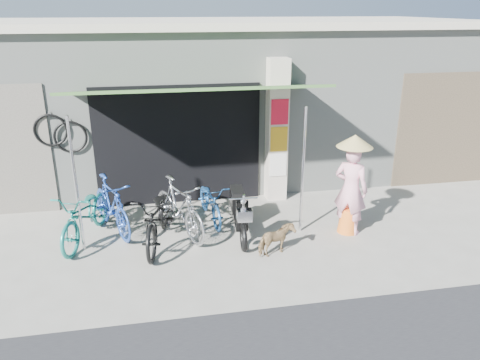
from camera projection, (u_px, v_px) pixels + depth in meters
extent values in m
plane|color=gray|center=(262.00, 254.00, 7.94)|extent=(80.00, 80.00, 0.00)
cube|color=#949992|center=(218.00, 98.00, 12.03)|extent=(12.00, 5.00, 3.50)
cube|color=beige|center=(217.00, 23.00, 11.39)|extent=(12.30, 5.30, 0.16)
cube|color=black|center=(179.00, 146.00, 9.67)|extent=(3.40, 0.06, 2.50)
cube|color=black|center=(180.00, 177.00, 9.93)|extent=(3.06, 0.04, 1.10)
torus|color=black|center=(71.00, 137.00, 9.17)|extent=(0.65, 0.05, 0.65)
cylinder|color=silver|center=(69.00, 121.00, 9.08)|extent=(0.02, 0.02, 0.12)
torus|color=black|center=(51.00, 130.00, 9.06)|extent=(0.65, 0.05, 0.65)
cylinder|color=silver|center=(49.00, 114.00, 8.97)|extent=(0.02, 0.02, 0.12)
cube|color=beige|center=(276.00, 131.00, 9.82)|extent=(0.42, 0.42, 3.00)
cube|color=red|center=(280.00, 112.00, 9.46)|extent=(0.36, 0.02, 0.52)
cube|color=gold|center=(279.00, 139.00, 9.66)|extent=(0.36, 0.02, 0.52)
cube|color=silver|center=(278.00, 165.00, 9.85)|extent=(0.36, 0.02, 0.50)
cube|color=#355B29|center=(195.00, 90.00, 8.42)|extent=(4.60, 1.88, 0.35)
cylinder|color=silver|center=(76.00, 186.00, 7.70)|extent=(0.05, 0.05, 2.36)
cylinder|color=silver|center=(303.00, 171.00, 8.37)|extent=(0.05, 0.05, 2.36)
cube|color=brown|center=(450.00, 130.00, 10.73)|extent=(2.60, 0.06, 2.60)
imported|color=#1B796E|center=(86.00, 215.00, 8.27)|extent=(1.18, 2.00, 0.99)
imported|color=#204193|center=(112.00, 205.00, 8.59)|extent=(1.15, 1.79, 1.05)
imported|color=black|center=(158.00, 217.00, 8.13)|extent=(1.03, 2.03, 1.02)
imported|color=#A9A9AE|center=(179.00, 208.00, 8.48)|extent=(1.20, 1.81, 1.06)
imported|color=navy|center=(211.00, 201.00, 9.09)|extent=(0.72, 1.57, 0.80)
imported|color=tan|center=(276.00, 240.00, 7.85)|extent=(0.71, 0.53, 0.54)
torus|color=black|center=(243.00, 237.00, 7.99)|extent=(0.12, 0.50, 0.50)
torus|color=black|center=(236.00, 209.00, 9.13)|extent=(0.12, 0.50, 0.50)
cube|color=black|center=(239.00, 219.00, 8.53)|extent=(0.27, 0.90, 0.09)
cube|color=black|center=(237.00, 201.00, 8.77)|extent=(0.28, 0.53, 0.32)
cube|color=black|center=(237.00, 191.00, 8.70)|extent=(0.26, 0.53, 0.08)
cube|color=black|center=(242.00, 215.00, 8.05)|extent=(0.21, 0.11, 0.53)
cylinder|color=silver|center=(243.00, 199.00, 7.77)|extent=(0.49, 0.06, 0.03)
cube|color=silver|center=(245.00, 215.00, 7.69)|extent=(0.26, 0.20, 0.19)
imported|color=pink|center=(351.00, 190.00, 8.46)|extent=(0.73, 0.71, 1.69)
cone|color=orange|center=(348.00, 220.00, 8.67)|extent=(0.38, 0.38, 0.46)
cone|color=tan|center=(355.00, 141.00, 8.14)|extent=(0.64, 0.64, 0.22)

